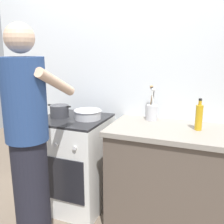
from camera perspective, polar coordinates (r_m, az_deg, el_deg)
name	(u,v)px	position (r m, az deg, el deg)	size (l,w,h in m)	color
ground	(102,220)	(2.59, -2.17, -22.59)	(6.00, 6.00, 0.00)	#6B5B4C
back_wall	(141,79)	(2.51, 6.44, 7.18)	(3.20, 0.10, 2.50)	silver
countertop	(168,178)	(2.34, 12.11, -14.08)	(1.00, 0.60, 0.90)	brown
stove_range	(75,162)	(2.61, -8.11, -10.90)	(0.60, 0.62, 0.90)	white
pot	(59,111)	(2.50, -11.47, 0.20)	(0.24, 0.18, 0.12)	#38383D
mixing_bowl	(88,114)	(2.40, -5.33, -0.42)	(0.26, 0.26, 0.09)	#B7B7BC
utensil_crock	(152,109)	(2.37, 8.76, 0.55)	(0.10, 0.10, 0.32)	silver
oil_bottle	(199,117)	(2.16, 18.56, -1.02)	(0.06, 0.06, 0.25)	gold
person	(29,145)	(1.97, -17.86, -6.87)	(0.41, 0.50, 1.70)	black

